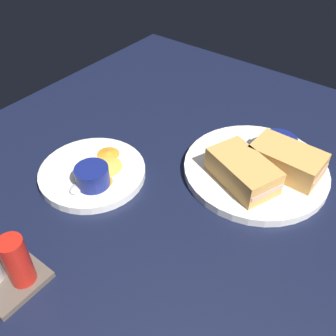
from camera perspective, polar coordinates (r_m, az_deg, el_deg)
ground_plane at (r=69.96cm, az=4.62°, el=-5.88°), size 110.00×110.00×3.00cm
plate_sandwich_main at (r=75.64cm, az=12.95°, el=-0.24°), size 27.67×27.67×1.60cm
sandwich_half_near at (r=69.94cm, az=11.13°, el=-0.42°), size 14.91×11.87×4.80cm
sandwich_half_far at (r=74.24cm, az=17.33°, el=1.11°), size 13.46×7.97×4.80cm
ramekin_dark_sauce at (r=78.10cm, az=16.17°, el=3.25°), size 6.97×6.97×3.71cm
spoon_by_dark_ramekin at (r=76.16cm, az=12.61°, el=1.31°), size 6.12×9.33×0.80cm
plate_chips_companion at (r=74.47cm, az=-11.25°, el=-0.70°), size 20.30×20.30×1.60cm
ramekin_light_gravy at (r=69.66cm, az=-11.29°, el=-1.11°), size 6.16×6.16×3.69cm
spoon_by_gravy_ramekin at (r=70.96cm, az=-13.03°, el=-2.28°), size 4.50×9.83×0.80cm
plantain_chip_scatter at (r=74.00cm, az=-9.47°, el=0.40°), size 10.16×12.13×0.60cm
condiment_caddy at (r=60.11cm, az=-22.79°, el=-13.69°), size 9.00×9.00×9.50cm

